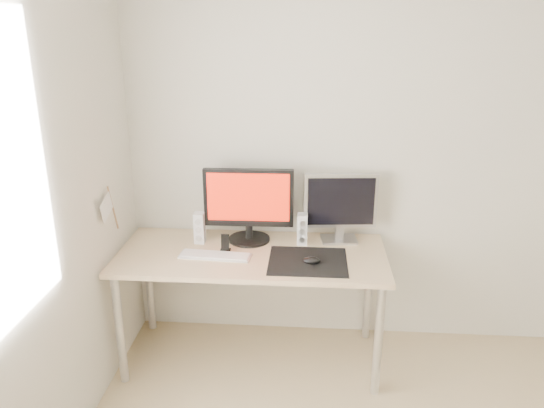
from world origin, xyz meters
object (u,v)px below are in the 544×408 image
object	(u,v)px
second_monitor	(340,204)
keyboard	(215,255)
speaker_left	(200,228)
mouse	(311,260)
speaker_right	(302,229)
phone_dock	(225,246)
desk	(252,265)
main_monitor	(249,203)

from	to	relation	value
second_monitor	keyboard	xyz separation A→B (m)	(-0.73, -0.30, -0.23)
speaker_left	keyboard	distance (m)	0.26
second_monitor	mouse	bearing A→B (deg)	-115.86
speaker_left	speaker_right	bearing A→B (deg)	2.24
mouse	phone_dock	xyz separation A→B (m)	(-0.51, 0.13, 0.01)
desk	second_monitor	size ratio (longest dim) A/B	3.54
speaker_left	keyboard	size ratio (longest dim) A/B	0.45
mouse	speaker_left	size ratio (longest dim) A/B	0.52
desk	main_monitor	bearing A→B (deg)	100.99
main_monitor	keyboard	world-z (taller)	main_monitor
keyboard	phone_dock	world-z (taller)	phone_dock
speaker_left	keyboard	world-z (taller)	speaker_left
mouse	keyboard	distance (m)	0.57
speaker_left	speaker_right	xyz separation A→B (m)	(0.63, 0.02, 0.00)
main_monitor	speaker_right	bearing A→B (deg)	-3.81
keyboard	speaker_left	bearing A→B (deg)	122.62
mouse	speaker_right	world-z (taller)	speaker_right
phone_dock	keyboard	bearing A→B (deg)	-122.62
speaker_right	phone_dock	distance (m)	0.48
mouse	desk	size ratio (longest dim) A/B	0.06
desk	phone_dock	distance (m)	0.19
mouse	main_monitor	world-z (taller)	main_monitor
desk	speaker_right	world-z (taller)	speaker_right
second_monitor	speaker_left	distance (m)	0.88
second_monitor	speaker_right	xyz separation A→B (m)	(-0.23, -0.07, -0.14)
desk	main_monitor	size ratio (longest dim) A/B	2.91
mouse	speaker_left	world-z (taller)	speaker_left
second_monitor	phone_dock	xyz separation A→B (m)	(-0.69, -0.22, -0.21)
speaker_left	mouse	bearing A→B (deg)	-20.43
desk	main_monitor	xyz separation A→B (m)	(-0.03, 0.18, 0.33)
main_monitor	second_monitor	size ratio (longest dim) A/B	1.22
second_monitor	keyboard	distance (m)	0.83
speaker_left	speaker_right	size ratio (longest dim) A/B	1.00
mouse	second_monitor	world-z (taller)	second_monitor
second_monitor	keyboard	world-z (taller)	second_monitor
speaker_left	speaker_right	world-z (taller)	same
second_monitor	speaker_left	xyz separation A→B (m)	(-0.86, -0.09, -0.14)
desk	keyboard	world-z (taller)	keyboard
second_monitor	speaker_left	bearing A→B (deg)	-173.76
speaker_left	second_monitor	bearing A→B (deg)	6.24
desk	speaker_left	size ratio (longest dim) A/B	8.22
mouse	keyboard	world-z (taller)	mouse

